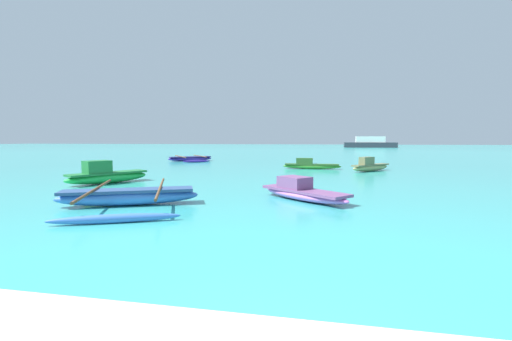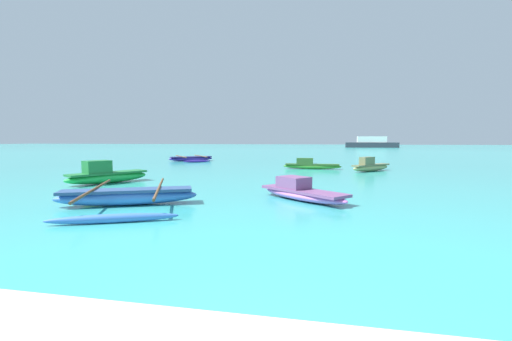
# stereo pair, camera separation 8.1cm
# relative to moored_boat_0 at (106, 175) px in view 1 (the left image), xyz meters

# --- Properties ---
(moored_boat_0) EXTENTS (2.42, 3.34, 0.95)m
(moored_boat_0) POSITION_rel_moored_boat_0_xyz_m (0.00, 0.00, 0.00)
(moored_boat_0) COLOR green
(moored_boat_0) RESTS_ON ground_plane
(moored_boat_1) EXTENTS (2.96, 2.70, 0.67)m
(moored_boat_1) POSITION_rel_moored_boat_0_xyz_m (8.15, -2.31, -0.10)
(moored_boat_1) COLOR #CC70CC
(moored_boat_1) RESTS_ON ground_plane
(moored_boat_2) EXTENTS (3.51, 0.53, 0.66)m
(moored_boat_2) POSITION_rel_moored_boat_0_xyz_m (7.98, 8.52, -0.10)
(moored_boat_2) COLOR #428F2F
(moored_boat_2) RESTS_ON ground_plane
(moored_boat_3) EXTENTS (2.47, 2.64, 0.82)m
(moored_boat_3) POSITION_rel_moored_boat_0_xyz_m (11.34, 7.68, -0.05)
(moored_boat_3) COLOR tan
(moored_boat_3) RESTS_ON ground_plane
(moored_boat_4) EXTENTS (4.29, 5.09, 0.50)m
(moored_boat_4) POSITION_rel_moored_boat_0_xyz_m (3.52, -4.08, -0.10)
(moored_boat_4) COLOR #3E74D0
(moored_boat_4) RESTS_ON ground_plane
(moored_boat_5) EXTENTS (4.19, 4.59, 0.43)m
(moored_boat_5) POSITION_rel_moored_boat_0_xyz_m (-2.13, 14.32, -0.13)
(moored_boat_5) COLOR #3E279D
(moored_boat_5) RESTS_ON ground_plane
(distant_ferry) EXTENTS (11.07, 2.44, 2.44)m
(distant_ferry) POSITION_rel_moored_boat_0_xyz_m (18.76, 66.14, 0.66)
(distant_ferry) COLOR #2D333D
(distant_ferry) RESTS_ON ground_plane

